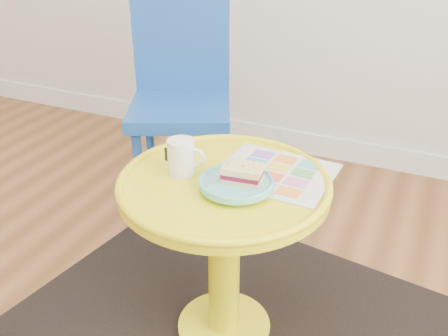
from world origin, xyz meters
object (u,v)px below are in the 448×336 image
at_px(chair, 181,90).
at_px(side_table, 224,228).
at_px(plate, 236,183).
at_px(mug, 182,156).
at_px(newspaper, 275,173).

bearing_deg(chair, side_table, -77.54).
bearing_deg(plate, mug, 172.68).
relative_size(side_table, plate, 2.97).
relative_size(chair, plate, 4.69).
bearing_deg(mug, newspaper, 19.47).
height_order(chair, newspaper, chair).
bearing_deg(newspaper, chair, 139.95).
bearing_deg(mug, chair, 115.23).
distance_m(chair, newspaper, 0.84).
relative_size(newspaper, plate, 1.60).
bearing_deg(newspaper, plate, -114.65).
height_order(side_table, mug, mug).
bearing_deg(plate, side_table, 148.97).
bearing_deg(newspaper, side_table, -136.92).
bearing_deg(side_table, newspaper, 40.09).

